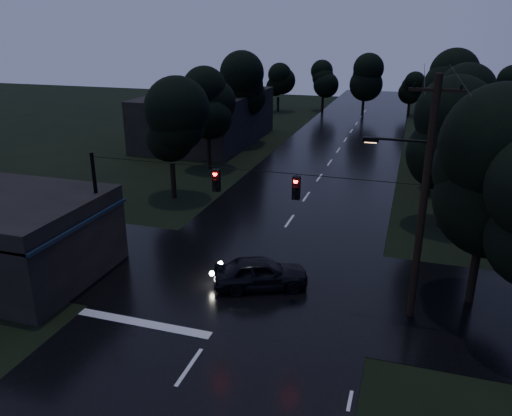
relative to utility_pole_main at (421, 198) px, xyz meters
The scene contains 16 objects.
main_road 21.06m from the utility_pole_main, 111.30° to the left, with size 12.00×120.00×0.02m, color black.
cross_street 9.14m from the utility_pole_main, behind, with size 60.00×9.00×0.02m, color black.
building_far_right 24.12m from the utility_pole_main, 74.01° to the left, with size 10.00×14.00×4.40m, color black.
building_far_left 36.15m from the utility_pole_main, 126.44° to the left, with size 10.00×16.00×5.00m, color black.
utility_pole_main is the anchor object (origin of this frame).
utility_pole_far 17.08m from the utility_pole_main, 87.00° to the left, with size 2.00×0.30×7.50m.
anchor_pole_left 15.08m from the utility_pole_main, behind, with size 0.18×0.18×6.00m, color black.
span_signals 6.85m from the utility_pole_main, behind, with size 15.00×0.37×1.12m.
tree_corner_near 3.35m from the utility_pole_main, 37.67° to the left, with size 4.48×4.48×9.44m.
tree_left_a 19.76m from the utility_pole_main, 146.16° to the left, with size 3.92×3.92×8.26m.
tree_left_b 25.50m from the utility_pole_main, 131.84° to the left, with size 4.20×4.20×8.85m.
tree_left_c 33.94m from the utility_pole_main, 121.27° to the left, with size 4.48×4.48×9.44m.
tree_right_a 11.12m from the utility_pole_main, 81.77° to the left, with size 4.20×4.20×8.85m.
tree_right_b 19.14m from the utility_pole_main, 83.42° to the left, with size 4.48×4.48×9.44m.
tree_right_c 29.16m from the utility_pole_main, 84.50° to the left, with size 4.76×4.76×10.03m.
car 8.07m from the utility_pole_main, behind, with size 1.78×4.41×1.50m, color black.
Camera 1 is at (6.79, -8.48, 11.58)m, focal length 35.00 mm.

